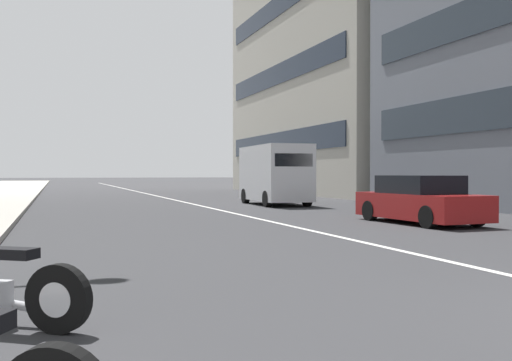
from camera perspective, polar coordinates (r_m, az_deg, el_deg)
The scene contains 3 objects.
lane_centre_stripe at distance 38.81m, azimuth -9.64°, elevation -1.48°, with size 110.00×0.16×0.01m, color silver.
car_far_down_avenue at distance 17.94m, azimuth 15.64°, elevation -1.92°, with size 4.41×1.99×1.41m.
delivery_van_ahead at distance 27.43m, azimuth 1.84°, elevation 0.68°, with size 5.11×2.25×2.76m.
Camera 1 is at (-3.28, 6.20, 1.48)m, focal length 41.18 mm.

